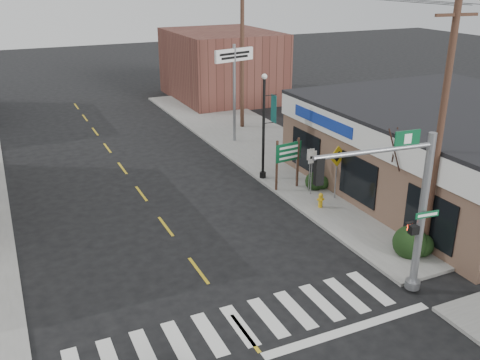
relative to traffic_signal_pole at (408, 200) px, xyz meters
name	(u,v)px	position (x,y,z in m)	size (l,w,h in m)	color
ground	(245,333)	(-5.52, 0.33, -3.52)	(140.00, 140.00, 0.00)	black
sidewalk_right	(290,161)	(3.48, 13.33, -3.46)	(6.00, 38.00, 0.13)	gray
center_line	(166,226)	(-5.52, 8.33, -3.52)	(0.12, 56.00, 0.01)	gold
crosswalk	(239,325)	(-5.52, 0.73, -3.52)	(11.00, 2.20, 0.01)	silver
thrift_store	(459,151)	(8.98, 6.33, -1.52)	(12.00, 14.00, 4.00)	brown
bldg_distant_right	(222,65)	(6.48, 30.33, -0.72)	(8.00, 10.00, 5.60)	brown
traffic_signal_pole	(408,200)	(0.00, 0.00, 0.00)	(4.49, 0.37, 5.69)	gray
guide_sign	(288,157)	(1.21, 9.65, -1.73)	(1.45, 0.13, 2.54)	#482E21
fire_hydrant	(321,200)	(1.46, 7.00, -3.01)	(0.22, 0.22, 0.70)	gold
ped_crossing_sign	(337,162)	(2.68, 7.62, -1.59)	(1.02, 0.07, 2.62)	gray
lamp_post	(265,119)	(0.84, 11.46, -0.23)	(0.71, 0.56, 5.45)	black
dance_center_sign	(234,68)	(2.11, 18.04, 1.22)	(2.84, 0.18, 6.04)	gray
bare_tree	(409,138)	(3.43, 3.95, 0.52)	(2.49, 2.49, 4.97)	black
shrub_front	(410,243)	(2.16, 1.87, -2.90)	(1.31, 1.31, 0.98)	#143613
shrub_back	(315,181)	(2.47, 9.09, -3.03)	(0.96, 0.96, 0.72)	#163318
utility_pole_near	(440,132)	(2.76, 1.75, 1.44)	(1.64, 0.25, 9.42)	#493225
utility_pole_far	(242,50)	(3.98, 20.88, 1.81)	(1.76, 0.26, 10.14)	#3E331D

